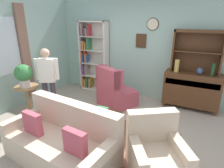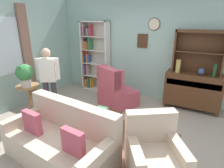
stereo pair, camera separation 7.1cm
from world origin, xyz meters
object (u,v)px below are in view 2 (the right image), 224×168
at_px(vase_round, 201,71).
at_px(couch_floral, 62,142).
at_px(vase_tall, 178,66).
at_px(wingback_chair, 115,92).
at_px(coffee_table, 98,116).
at_px(bookshelf, 93,57).
at_px(armchair_floral, 154,156).
at_px(book_stack, 102,110).
at_px(plant_stand, 29,97).
at_px(potted_plant_small, 39,112).
at_px(person_reading, 49,77).
at_px(bottle_wine, 214,70).
at_px(sideboard_hutch, 199,46).
at_px(sideboard, 192,90).
at_px(potted_plant_large, 24,74).

height_order(vase_round, couch_floral, vase_round).
bearing_deg(vase_tall, vase_round, 1.49).
bearing_deg(wingback_chair, coffee_table, -78.99).
relative_size(bookshelf, couch_floral, 1.12).
distance_m(armchair_floral, coffee_table, 1.38).
height_order(armchair_floral, book_stack, armchair_floral).
xyz_separation_m(wingback_chair, plant_stand, (-1.54, -1.34, 0.07)).
height_order(potted_plant_small, coffee_table, coffee_table).
distance_m(couch_floral, book_stack, 1.01).
bearing_deg(wingback_chair, book_stack, -75.58).
height_order(potted_plant_small, person_reading, person_reading).
xyz_separation_m(vase_tall, vase_round, (0.52, 0.01, -0.07)).
relative_size(wingback_chair, person_reading, 0.69).
relative_size(bottle_wine, coffee_table, 0.37).
distance_m(bookshelf, plant_stand, 2.28).
relative_size(bottle_wine, plant_stand, 0.41).
bearing_deg(sideboard_hutch, book_stack, -126.07).
relative_size(bottle_wine, potted_plant_small, 0.87).
bearing_deg(sideboard, bookshelf, 178.37).
height_order(vase_round, armchair_floral, vase_round).
bearing_deg(sideboard_hutch, potted_plant_small, -141.72).
distance_m(potted_plant_small, book_stack, 1.52).
bearing_deg(armchair_floral, book_stack, 153.81).
relative_size(sideboard, person_reading, 0.83).
bearing_deg(potted_plant_large, plant_stand, 122.51).
distance_m(sideboard_hutch, vase_tall, 0.65).
xyz_separation_m(bookshelf, wingback_chair, (1.19, -0.83, -0.66)).
relative_size(armchair_floral, potted_plant_large, 2.09).
bearing_deg(vase_tall, sideboard_hutch, 25.89).
bearing_deg(bookshelf, vase_round, -2.81).
height_order(wingback_chair, book_stack, wingback_chair).
height_order(wingback_chair, potted_plant_small, wingback_chair).
height_order(sideboard, potted_plant_large, potted_plant_large).
height_order(vase_tall, wingback_chair, vase_tall).
bearing_deg(bookshelf, sideboard, -1.63).
bearing_deg(coffee_table, sideboard_hutch, 53.61).
bearing_deg(bookshelf, wingback_chair, -34.98).
xyz_separation_m(bookshelf, sideboard_hutch, (2.94, 0.03, 0.52)).
bearing_deg(person_reading, sideboard, 32.09).
bearing_deg(potted_plant_small, couch_floral, -27.88).
bearing_deg(vase_round, person_reading, -149.97).
distance_m(vase_tall, coffee_table, 2.30).
xyz_separation_m(bottle_wine, wingback_chair, (-2.14, -0.66, -0.69)).
relative_size(sideboard, book_stack, 5.94).
height_order(vase_round, wingback_chair, vase_round).
distance_m(bottle_wine, wingback_chair, 2.34).
relative_size(sideboard_hutch, coffee_table, 1.38).
height_order(sideboard_hutch, book_stack, sideboard_hutch).
distance_m(bookshelf, vase_tall, 2.56).
height_order(couch_floral, person_reading, person_reading).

